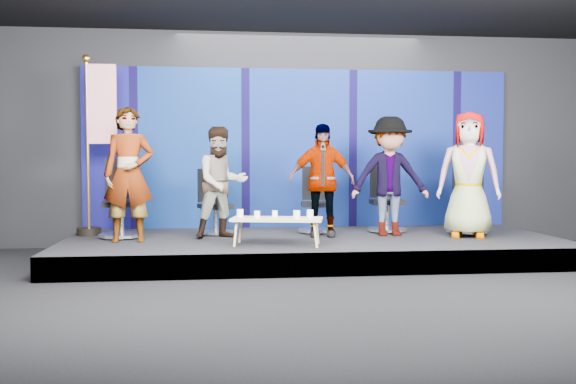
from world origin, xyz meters
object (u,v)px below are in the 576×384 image
Objects in this scene: chair_a at (121,212)px; chair_b at (214,213)px; panelist_d at (390,176)px; mug_d at (297,214)px; panelist_a at (129,174)px; mug_b at (257,214)px; panelist_e at (469,174)px; chair_e at (468,209)px; mug_a at (240,213)px; chair_d at (386,209)px; coffee_table at (277,220)px; flag_stand at (97,140)px; mug_e at (310,214)px; panelist_c at (321,180)px; chair_c at (316,211)px; mug_c at (275,214)px; panelist_b at (221,183)px.

chair_b is at bearing 6.87° from chair_a.
panelist_d reaches higher than mug_d.
panelist_a is 1.87m from mug_b.
chair_e is at bearing 89.67° from panelist_e.
chair_e is at bearing -5.18° from chair_a.
chair_d is at bearing 28.29° from mug_a.
coffee_table is 3.08m from flag_stand.
panelist_a is 3.72m from panelist_d.
chair_e is 3.60m from mug_a.
panelist_d reaches higher than chair_b.
panelist_d reaches higher than mug_e.
mug_e is at bearing -102.83° from panelist_c.
mug_d is at bearing -18.98° from mug_a.
chair_c is (2.88, 0.33, -0.04)m from chair_a.
panelist_e is at bearing 13.48° from mug_e.
panelist_c is 18.91× the size of mug_c.
coffee_table is at bearing -27.42° from flag_stand.
mug_d reaches higher than mug_b.
panelist_c reaches higher than chair_c.
chair_d is at bearing -174.15° from chair_e.
chair_c is at bearing 1.41° from flag_stand.
chair_c is at bearing -16.05° from chair_b.
panelist_a is at bearing 165.95° from mug_c.
chair_d is 1.22m from chair_e.
mug_c is 0.03× the size of flag_stand.
mug_b is at bearing -120.08° from chair_c.
chair_c is at bearing 94.91° from panelist_c.
mug_c is (0.69, -0.75, -0.39)m from panelist_b.
mug_d is (2.38, -1.19, 0.04)m from chair_a.
mug_c is at bearing -114.86° from chair_c.
chair_c reaches higher than chair_b.
chair_c is 0.94× the size of chair_d.
chair_e is at bearing 17.09° from mug_c.
chair_d reaches higher than chair_b.
mug_c is (-3.03, -0.93, 0.04)m from chair_e.
panelist_b is 18.32× the size of mug_c.
panelist_c is 17.61× the size of mug_b.
chair_c is at bearing 156.32° from panelist_d.
chair_b reaches higher than mug_b.
panelist_a is 2.13m from coffee_table.
panelist_a is 4.78m from panelist_e.
mug_a is 0.25m from mug_b.
panelist_b is 1.42m from mug_d.
panelist_b reaches higher than mug_c.
chair_e reaches higher than chair_b.
panelist_c reaches higher than panelist_b.
coffee_table is 0.27m from mug_b.
chair_a is at bearing 157.30° from mug_e.
panelist_a is 3.92m from chair_d.
mug_e is 3.43m from flag_stand.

